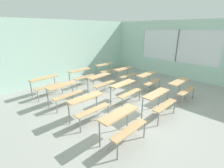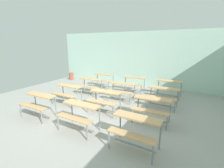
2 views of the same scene
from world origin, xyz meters
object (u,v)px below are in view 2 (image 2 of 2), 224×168
Objects in this scene: desk_bench_r1c0 at (67,90)px; desk_bench_r3c0 at (103,78)px; desk_bench_r0c0 at (38,100)px; trash_bin at (71,76)px; desk_bench_r1c2 at (152,105)px; desk_bench_r2c1 at (121,88)px; desk_bench_r0c2 at (135,126)px; desk_bench_r2c2 at (163,93)px; desk_bench_r3c1 at (133,81)px; desk_bench_r3c2 at (168,85)px; desk_bench_r0c1 at (79,111)px; desk_bench_r2c0 at (90,83)px; desk_bench_r1c1 at (104,97)px.

desk_bench_r1c0 and desk_bench_r3c0 have the same top height.
trash_bin is at bearing 121.84° from desk_bench_r0c0.
desk_bench_r1c2 is 0.99× the size of desk_bench_r2c1.
desk_bench_r2c2 is (0.05, 2.77, 0.00)m from desk_bench_r0c2.
desk_bench_r1c2 and desk_bench_r3c0 have the same top height.
trash_bin is (-4.67, 0.72, -0.34)m from desk_bench_r3c1.
desk_bench_r3c2 is at bearing 38.13° from desk_bench_r2c1.
desk_bench_r0c2 is at bearing -0.22° from desk_bench_r0c1.
desk_bench_r2c1 is at bearing -92.13° from desk_bench_r3c1.
desk_bench_r1c2 is at bearing -24.59° from desk_bench_r2c0.
desk_bench_r3c2 is (1.65, 1.41, 0.00)m from desk_bench_r2c1.
desk_bench_r3c2 is (3.36, 2.77, 0.00)m from desk_bench_r1c0.
desk_bench_r3c0 is (-1.72, 4.02, 0.00)m from desk_bench_r0c1.
desk_bench_r3c0 is (-0.07, 1.29, 0.00)m from desk_bench_r2c0.
desk_bench_r1c2 is (1.62, 1.38, 0.00)m from desk_bench_r0c1.
desk_bench_r1c2 is 0.99× the size of desk_bench_r3c0.
desk_bench_r2c0 is 1.29m from desk_bench_r3c0.
desk_bench_r1c0 and desk_bench_r1c2 have the same top height.
desk_bench_r0c2 and desk_bench_r3c2 have the same top height.
desk_bench_r1c2 is 2.06m from desk_bench_r2c1.
desk_bench_r2c1 is (0.01, 2.67, 0.00)m from desk_bench_r0c1.
desk_bench_r0c2 and desk_bench_r2c0 have the same top height.
desk_bench_r1c0 is at bearing 89.72° from desk_bench_r0c0.
desk_bench_r3c2 is (-0.01, 1.35, 0.00)m from desk_bench_r2c2.
desk_bench_r2c2 is at bearing -22.63° from desk_bench_r3c0.
desk_bench_r1c2 is (3.31, 1.37, 0.00)m from desk_bench_r0c0.
desk_bench_r1c1 is 3.19m from desk_bench_r3c0.
desk_bench_r0c2 is 2.49× the size of trash_bin.
desk_bench_r1c1 is (1.68, 1.31, 0.00)m from desk_bench_r0c0.
desk_bench_r0c1 is 4.38m from desk_bench_r3c0.
desk_bench_r2c1 is 1.00× the size of desk_bench_r3c0.
desk_bench_r3c0 is (-3.34, 4.06, 0.00)m from desk_bench_r0c2.
desk_bench_r3c1 is 4.74m from trash_bin.
desk_bench_r0c2 is at bearing -90.06° from desk_bench_r2c2.
desk_bench_r2c0 is (-3.26, 2.77, 0.00)m from desk_bench_r0c2.
desk_bench_r2c0 and desk_bench_r2c2 have the same top height.
desk_bench_r3c2 is at bearing -1.44° from desk_bench_r3c1.
desk_bench_r1c0 is 1.00× the size of desk_bench_r3c0.
desk_bench_r0c1 and desk_bench_r3c2 have the same top height.
desk_bench_r2c1 is at bearing 122.83° from desk_bench_r0c2.
desk_bench_r2c1 reaches higher than trash_bin.
desk_bench_r0c0 is 0.99× the size of desk_bench_r2c2.
desk_bench_r2c2 and desk_bench_r3c0 have the same top height.
desk_bench_r0c1 is 2.13m from desk_bench_r1c2.
desk_bench_r3c1 is (1.73, 0.03, 0.00)m from desk_bench_r3c0.
desk_bench_r3c2 reaches higher than trash_bin.
desk_bench_r1c1 is at bearing -92.72° from desk_bench_r3c1.
desk_bench_r1c2 and desk_bench_r2c2 have the same top height.
trash_bin is (-6.29, 3.39, -0.34)m from desk_bench_r1c2.
desk_bench_r0c0 and desk_bench_r0c2 have the same top height.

